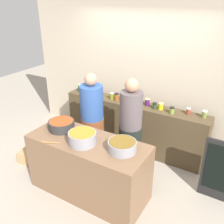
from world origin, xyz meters
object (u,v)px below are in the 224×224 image
preserve_jar_6 (124,98)px  preserve_jar_7 (129,99)px  preserve_jar_2 (94,92)px  preserve_jar_10 (155,106)px  preserve_jar_13 (188,111)px  preserve_jar_14 (204,114)px  cooking_pot_left (61,125)px  cook_in_cap (130,136)px  preserve_jar_3 (100,95)px  chalkboard_sign (221,171)px  wooden_spoon (51,142)px  cooking_pot_right (122,146)px  preserve_jar_4 (112,96)px  bread_crate (33,156)px  cooking_pot_center (82,138)px  cook_with_tongs (92,126)px  preserve_jar_0 (80,88)px  preserve_jar_12 (172,110)px  preserve_jar_8 (141,100)px  preserve_jar_1 (87,92)px  preserve_jar_9 (147,102)px  preserve_jar_5 (117,97)px

preserve_jar_6 → preserve_jar_7: bearing=-19.4°
preserve_jar_2 → preserve_jar_10: 1.25m
preserve_jar_13 → preserve_jar_14: size_ratio=0.90×
preserve_jar_13 → cooking_pot_left: 2.02m
preserve_jar_10 → cook_in_cap: size_ratio=0.06×
preserve_jar_3 → chalkboard_sign: 2.42m
preserve_jar_14 → chalkboard_sign: (0.44, -0.64, -0.50)m
preserve_jar_14 → wooden_spoon: size_ratio=0.46×
preserve_jar_13 → cooking_pot_right: size_ratio=0.29×
cook_in_cap → preserve_jar_4: bearing=136.1°
wooden_spoon → bread_crate: 1.25m
wooden_spoon → preserve_jar_10: bearing=64.6°
preserve_jar_14 → cook_in_cap: cook_in_cap is taller
preserve_jar_10 → chalkboard_sign: bearing=-24.2°
preserve_jar_2 → preserve_jar_14: preserve_jar_14 is taller
cooking_pot_left → cooking_pot_center: (0.50, -0.15, 0.02)m
preserve_jar_6 → cook_with_tongs: (-0.13, -0.81, -0.25)m
preserve_jar_3 → cook_in_cap: (1.01, -0.71, -0.22)m
preserve_jar_2 → chalkboard_sign: size_ratio=0.10×
chalkboard_sign → preserve_jar_0: bearing=168.5°
preserve_jar_10 → preserve_jar_13: size_ratio=1.01×
preserve_jar_2 → preserve_jar_3: bearing=-19.0°
preserve_jar_12 → wooden_spoon: size_ratio=0.45×
preserve_jar_2 → preserve_jar_8: (0.95, 0.05, 0.02)m
preserve_jar_2 → cook_in_cap: bearing=-33.2°
preserve_jar_1 → preserve_jar_9: (1.21, 0.10, 0.01)m
cook_in_cap → preserve_jar_8: bearing=105.4°
preserve_jar_13 → preserve_jar_14: (0.25, 0.00, 0.01)m
preserve_jar_4 → preserve_jar_3: bearing=-172.1°
preserve_jar_3 → preserve_jar_13: (1.62, 0.12, -0.00)m
preserve_jar_0 → preserve_jar_12: 1.91m
preserve_jar_7 → bread_crate: preserve_jar_7 is taller
preserve_jar_3 → cooking_pot_left: size_ratio=0.28×
preserve_jar_12 → cooking_pot_center: bearing=-117.5°
preserve_jar_4 → preserve_jar_13: preserve_jar_4 is taller
preserve_jar_12 → preserve_jar_10: bearing=173.4°
preserve_jar_8 → cooking_pot_center: (-0.13, -1.53, -0.03)m
preserve_jar_6 → preserve_jar_8: bearing=7.9°
cooking_pot_center → bread_crate: bearing=172.0°
cooking_pot_left → preserve_jar_2: bearing=103.9°
preserve_jar_0 → chalkboard_sign: bearing=-11.5°
preserve_jar_0 → preserve_jar_1: size_ratio=1.38×
preserve_jar_7 → preserve_jar_14: bearing=4.3°
preserve_jar_5 → wooden_spoon: 1.67m
preserve_jar_3 → bread_crate: size_ratio=0.23×
preserve_jar_6 → cook_in_cap: 0.98m
preserve_jar_5 → preserve_jar_10: bearing=0.7°
wooden_spoon → cook_with_tongs: bearing=86.6°
preserve_jar_4 → preserve_jar_10: bearing=0.5°
preserve_jar_0 → preserve_jar_8: size_ratio=1.02×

